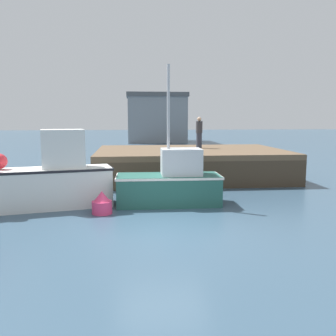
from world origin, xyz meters
TOP-DOWN VIEW (x-y plane):
  - ground at (0.00, 0.00)m, footprint 120.00×160.00m
  - pier at (2.14, 7.99)m, footprint 9.25×6.22m
  - fishing_boat_near_left at (-3.58, 2.67)m, footprint 4.43×2.18m
  - fishing_boat_near_right at (0.55, 2.76)m, footprint 3.65×1.50m
  - dockworker at (2.73, 9.19)m, footprint 0.34×0.34m
  - warehouse at (2.34, 36.34)m, footprint 7.25×6.98m
  - mooring_buoy_foreground at (-1.75, 1.70)m, footprint 0.64×0.64m

SIDE VIEW (x-z plane):
  - ground at x=0.00m, z-range -0.10..0.00m
  - mooring_buoy_foreground at x=-1.75m, z-range -0.04..0.69m
  - fishing_boat_near_right at x=0.55m, z-range -1.65..3.15m
  - fishing_boat_near_left at x=-3.58m, z-range -0.35..2.29m
  - pier at x=2.14m, z-range 0.45..1.88m
  - dockworker at x=2.73m, z-range 1.43..3.05m
  - warehouse at x=2.34m, z-range 0.02..5.95m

